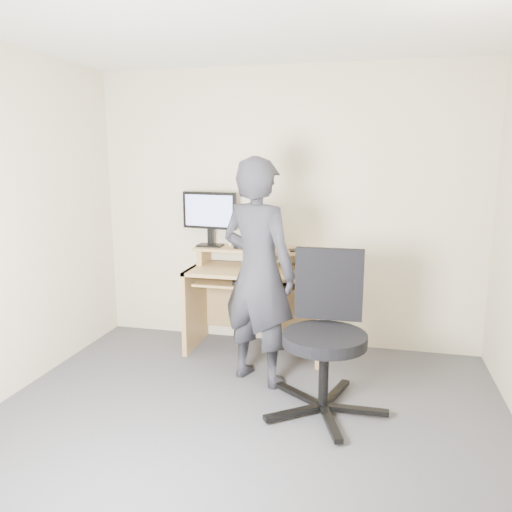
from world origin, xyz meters
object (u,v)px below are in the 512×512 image
at_px(monitor, 209,214).
at_px(office_chair, 326,327).
at_px(person, 258,273).
at_px(desk, 259,289).

distance_m(monitor, office_chair, 1.69).
distance_m(office_chair, person, 0.69).
relative_size(desk, office_chair, 1.12).
bearing_deg(person, monitor, -27.56).
xyz_separation_m(monitor, person, (0.63, -0.74, -0.35)).
bearing_deg(desk, person, -77.58).
relative_size(office_chair, person, 0.62).
bearing_deg(desk, monitor, 171.83).
relative_size(monitor, person, 0.30).
xyz_separation_m(desk, person, (0.15, -0.67, 0.31)).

